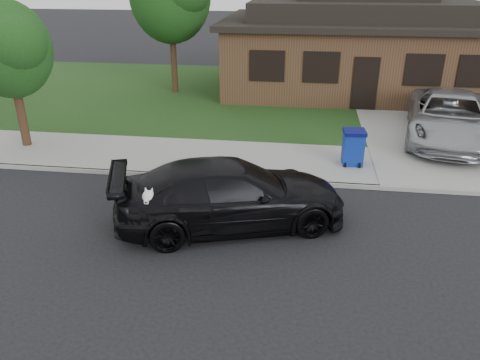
# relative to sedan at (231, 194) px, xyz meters

# --- Properties ---
(ground) EXTENTS (120.00, 120.00, 0.00)m
(ground) POSITION_rel_sedan_xyz_m (-0.03, -1.09, -0.77)
(ground) COLOR black
(ground) RESTS_ON ground
(sidewalk) EXTENTS (60.00, 3.00, 0.12)m
(sidewalk) POSITION_rel_sedan_xyz_m (-0.03, 3.91, -0.71)
(sidewalk) COLOR gray
(sidewalk) RESTS_ON ground
(curb) EXTENTS (60.00, 0.12, 0.12)m
(curb) POSITION_rel_sedan_xyz_m (-0.03, 2.41, -0.71)
(curb) COLOR gray
(curb) RESTS_ON ground
(lawn) EXTENTS (60.00, 13.00, 0.13)m
(lawn) POSITION_rel_sedan_xyz_m (-0.03, 11.91, -0.71)
(lawn) COLOR #193814
(lawn) RESTS_ON ground
(driveway) EXTENTS (4.50, 13.00, 0.14)m
(driveway) POSITION_rel_sedan_xyz_m (5.97, 8.91, -0.70)
(driveway) COLOR gray
(driveway) RESTS_ON ground
(sedan) EXTENTS (5.71, 3.71, 1.54)m
(sedan) POSITION_rel_sedan_xyz_m (0.00, 0.00, 0.00)
(sedan) COLOR black
(sedan) RESTS_ON ground
(minivan) EXTENTS (3.71, 6.08, 1.57)m
(minivan) POSITION_rel_sedan_xyz_m (6.43, 6.48, 0.16)
(minivan) COLOR #A2A5A9
(minivan) RESTS_ON driveway
(recycling_bin) EXTENTS (0.68, 0.70, 1.06)m
(recycling_bin) POSITION_rel_sedan_xyz_m (3.08, 3.87, -0.12)
(recycling_bin) COLOR navy
(recycling_bin) RESTS_ON sidewalk
(house) EXTENTS (12.60, 8.60, 4.65)m
(house) POSITION_rel_sedan_xyz_m (3.97, 13.90, 1.36)
(house) COLOR #422B1C
(house) RESTS_ON ground
(tree_2) EXTENTS (2.73, 2.60, 4.59)m
(tree_2) POSITION_rel_sedan_xyz_m (-7.41, 4.02, 2.50)
(tree_2) COLOR #332114
(tree_2) RESTS_ON ground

